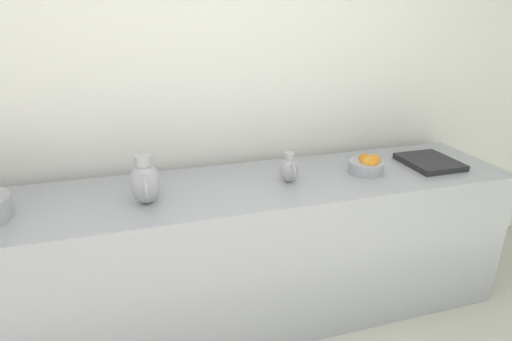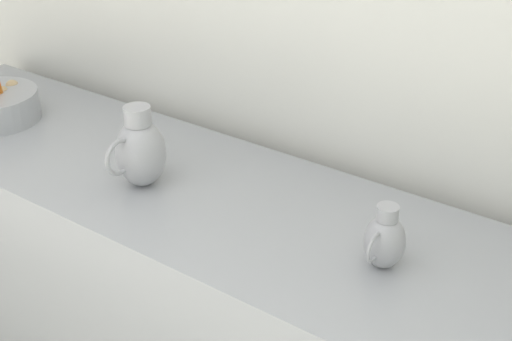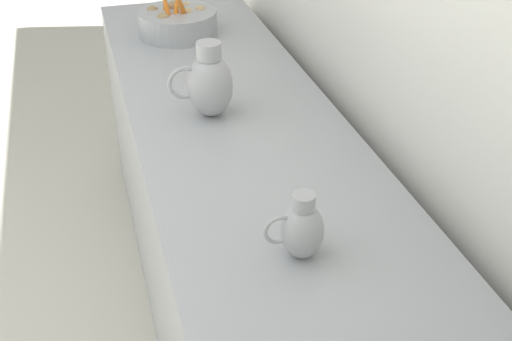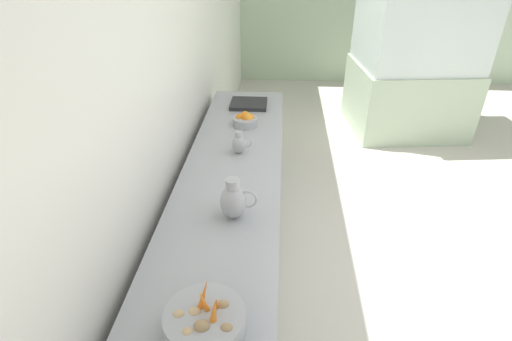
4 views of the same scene
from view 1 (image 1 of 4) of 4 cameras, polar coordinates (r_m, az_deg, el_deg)
The scene contains 6 objects.
tile_wall_left at distance 2.63m, azimuth 4.17°, elevation 15.31°, with size 0.10×8.58×3.00m, color white.
prep_counter at distance 2.45m, azimuth -3.98°, elevation -11.82°, with size 0.69×3.35×0.88m, color #9EA0A5.
orange_bowl at distance 2.49m, azimuth 15.28°, elevation 0.76°, with size 0.20×0.20×0.11m.
metal_pitcher_tall at distance 2.08m, azimuth -15.23°, elevation -1.54°, with size 0.21×0.15×0.25m.
metal_pitcher_short at distance 2.27m, azimuth 4.65°, elevation 0.22°, with size 0.15×0.10×0.17m.
counter_sink_basin at distance 2.76m, azimuth 23.10°, elevation 1.11°, with size 0.34×0.30×0.04m, color #232326.
Camera 1 is at (0.50, -0.43, 1.79)m, focal length 28.59 mm.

